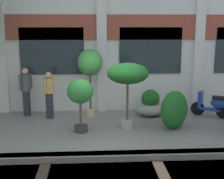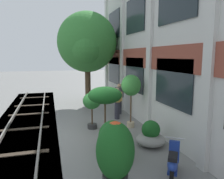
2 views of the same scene
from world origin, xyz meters
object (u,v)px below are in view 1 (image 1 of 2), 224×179
(potted_plant_terracotta_small, at_px, (90,65))
(potted_plant_low_pan, at_px, (128,76))
(topiary_hedge, at_px, (174,110))
(potted_plant_tall_urn, at_px, (80,94))
(scooter_second_parked, at_px, (213,105))
(resident_by_doorway, at_px, (49,94))
(resident_watching_tracks, at_px, (26,90))
(potted_plant_wide_bowl, at_px, (150,105))

(potted_plant_terracotta_small, distance_m, potted_plant_low_pan, 1.88)
(potted_plant_low_pan, bearing_deg, topiary_hedge, -3.31)
(potted_plant_tall_urn, bearing_deg, potted_plant_low_pan, 9.16)
(scooter_second_parked, height_order, resident_by_doorway, resident_by_doorway)
(potted_plant_terracotta_small, xyz_separation_m, topiary_hedge, (2.61, -1.56, -1.24))
(scooter_second_parked, relative_size, resident_watching_tracks, 0.69)
(potted_plant_terracotta_small, xyz_separation_m, potted_plant_tall_urn, (-0.28, -1.71, -0.67))
(potted_plant_terracotta_small, relative_size, potted_plant_low_pan, 1.15)
(potted_plant_wide_bowl, relative_size, scooter_second_parked, 0.88)
(potted_plant_terracotta_small, bearing_deg, topiary_hedge, -30.91)
(potted_plant_tall_urn, bearing_deg, topiary_hedge, 2.93)
(potted_plant_tall_urn, height_order, scooter_second_parked, potted_plant_tall_urn)
(potted_plant_low_pan, distance_m, topiary_hedge, 1.81)
(scooter_second_parked, distance_m, topiary_hedge, 2.00)
(resident_watching_tracks, bearing_deg, topiary_hedge, 24.54)
(resident_by_doorway, bearing_deg, potted_plant_low_pan, 4.00)
(potted_plant_tall_urn, height_order, resident_by_doorway, resident_by_doorway)
(potted_plant_tall_urn, xyz_separation_m, topiary_hedge, (2.89, 0.15, -0.57))
(potted_plant_terracotta_small, height_order, scooter_second_parked, potted_plant_terracotta_small)
(potted_plant_low_pan, height_order, scooter_second_parked, potted_plant_low_pan)
(potted_plant_wide_bowl, distance_m, potted_plant_tall_urn, 3.04)
(potted_plant_wide_bowl, bearing_deg, potted_plant_tall_urn, -145.60)
(potted_plant_terracotta_small, xyz_separation_m, resident_by_doorway, (-1.41, -0.20, -0.97))
(resident_watching_tracks, height_order, topiary_hedge, resident_watching_tracks)
(potted_plant_wide_bowl, distance_m, potted_plant_low_pan, 2.17)
(resident_by_doorway, relative_size, resident_watching_tracks, 0.95)
(scooter_second_parked, bearing_deg, potted_plant_wide_bowl, 24.18)
(potted_plant_tall_urn, bearing_deg, potted_plant_wide_bowl, 34.40)
(potted_plant_terracotta_small, relative_size, topiary_hedge, 2.00)
(potted_plant_terracotta_small, distance_m, potted_plant_tall_urn, 1.86)
(potted_plant_terracotta_small, relative_size, resident_watching_tracks, 1.40)
(potted_plant_terracotta_small, height_order, topiary_hedge, potted_plant_terracotta_small)
(potted_plant_wide_bowl, xyz_separation_m, scooter_second_parked, (2.13, -0.40, 0.08))
(potted_plant_terracotta_small, distance_m, resident_watching_tracks, 2.46)
(scooter_second_parked, height_order, topiary_hedge, topiary_hedge)
(potted_plant_low_pan, distance_m, scooter_second_parked, 3.50)
(resident_by_doorway, bearing_deg, scooter_second_parked, 27.89)
(topiary_hedge, bearing_deg, potted_plant_tall_urn, -177.07)
(scooter_second_parked, xyz_separation_m, topiary_hedge, (-1.66, -1.11, 0.16))
(potted_plant_wide_bowl, relative_size, potted_plant_tall_urn, 0.65)
(potted_plant_low_pan, height_order, resident_by_doorway, potted_plant_low_pan)
(potted_plant_tall_urn, relative_size, resident_by_doorway, 1.00)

